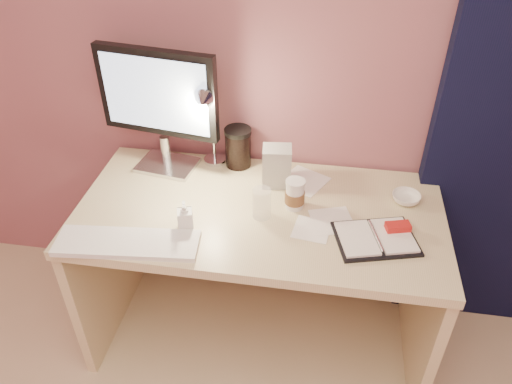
# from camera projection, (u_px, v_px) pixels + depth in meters

# --- Properties ---
(desk) EXTENTS (1.40, 0.70, 0.73)m
(desk) POSITION_uv_depth(u_px,v_px,m) (262.00, 241.00, 2.10)
(desk) COLOR beige
(desk) RESTS_ON ground
(monitor) EXTENTS (0.49, 0.21, 0.52)m
(monitor) POSITION_uv_depth(u_px,v_px,m) (159.00, 100.00, 1.95)
(monitor) COLOR silver
(monitor) RESTS_ON desk
(keyboard) EXTENTS (0.51, 0.20, 0.02)m
(keyboard) POSITION_uv_depth(u_px,v_px,m) (127.00, 243.00, 1.74)
(keyboard) COLOR white
(keyboard) RESTS_ON desk
(planner) EXTENTS (0.32, 0.28, 0.04)m
(planner) POSITION_uv_depth(u_px,v_px,m) (378.00, 237.00, 1.76)
(planner) COLOR black
(planner) RESTS_ON desk
(paper_a) EXTENTS (0.19, 0.19, 0.00)m
(paper_a) POSITION_uv_depth(u_px,v_px,m) (332.00, 221.00, 1.85)
(paper_a) COLOR white
(paper_a) RESTS_ON desk
(paper_b) EXTENTS (0.15, 0.15, 0.00)m
(paper_b) POSITION_uv_depth(u_px,v_px,m) (312.00, 229.00, 1.81)
(paper_b) COLOR white
(paper_b) RESTS_ON desk
(paper_c) EXTENTS (0.23, 0.23, 0.00)m
(paper_c) POSITION_uv_depth(u_px,v_px,m) (304.00, 181.00, 2.05)
(paper_c) COLOR white
(paper_c) RESTS_ON desk
(coffee_cup) EXTENTS (0.08, 0.08, 0.12)m
(coffee_cup) POSITION_uv_depth(u_px,v_px,m) (295.00, 195.00, 1.89)
(coffee_cup) COLOR white
(coffee_cup) RESTS_ON desk
(clear_cup) EXTENTS (0.07, 0.07, 0.12)m
(clear_cup) POSITION_uv_depth(u_px,v_px,m) (262.00, 203.00, 1.84)
(clear_cup) COLOR white
(clear_cup) RESTS_ON desk
(bowl) EXTENTS (0.11, 0.11, 0.03)m
(bowl) POSITION_uv_depth(u_px,v_px,m) (406.00, 198.00, 1.94)
(bowl) COLOR white
(bowl) RESTS_ON desk
(lotion_bottle) EXTENTS (0.07, 0.07, 0.12)m
(lotion_bottle) POSITION_uv_depth(u_px,v_px,m) (185.00, 216.00, 1.78)
(lotion_bottle) COLOR white
(lotion_bottle) RESTS_ON desk
(dark_jar) EXTENTS (0.11, 0.11, 0.16)m
(dark_jar) POSITION_uv_depth(u_px,v_px,m) (238.00, 149.00, 2.11)
(dark_jar) COLOR black
(dark_jar) RESTS_ON desk
(product_box) EXTENTS (0.12, 0.10, 0.17)m
(product_box) POSITION_uv_depth(u_px,v_px,m) (277.00, 166.00, 1.99)
(product_box) COLOR #B7B6B2
(product_box) RESTS_ON desk
(desk_lamp) EXTENTS (0.10, 0.25, 0.41)m
(desk_lamp) POSITION_uv_depth(u_px,v_px,m) (204.00, 121.00, 1.94)
(desk_lamp) COLOR silver
(desk_lamp) RESTS_ON desk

